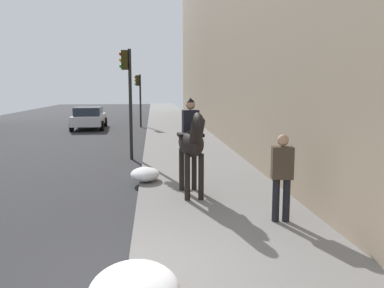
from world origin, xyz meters
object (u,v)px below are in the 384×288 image
object	(u,v)px
car_near_lane	(89,117)
traffic_light_far_curb	(139,92)
pedestrian_greeting	(282,172)
traffic_light_near_curb	(128,87)
mounted_horse_near	(191,141)

from	to	relation	value
car_near_lane	traffic_light_far_curb	size ratio (longest dim) A/B	1.31
pedestrian_greeting	car_near_lane	xyz separation A→B (m)	(19.08, 6.60, -0.34)
pedestrian_greeting	traffic_light_near_curb	size ratio (longest dim) A/B	0.42
car_near_lane	pedestrian_greeting	bearing A→B (deg)	-163.36
pedestrian_greeting	car_near_lane	world-z (taller)	pedestrian_greeting
pedestrian_greeting	traffic_light_near_curb	bearing A→B (deg)	32.07
mounted_horse_near	traffic_light_far_curb	world-z (taller)	traffic_light_far_curb
traffic_light_far_curb	pedestrian_greeting	bearing A→B (deg)	-170.37
mounted_horse_near	car_near_lane	xyz separation A→B (m)	(17.08, 5.06, -0.67)
mounted_horse_near	car_near_lane	distance (m)	17.83
pedestrian_greeting	traffic_light_far_curb	bearing A→B (deg)	18.07
pedestrian_greeting	car_near_lane	size ratio (longest dim) A/B	0.37
mounted_horse_near	traffic_light_far_curb	size ratio (longest dim) A/B	0.66
mounted_horse_near	traffic_light_far_curb	distance (m)	17.95
car_near_lane	traffic_light_far_curb	world-z (taller)	traffic_light_far_curb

